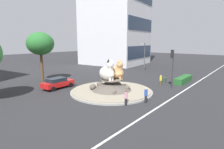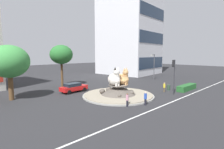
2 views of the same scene
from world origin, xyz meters
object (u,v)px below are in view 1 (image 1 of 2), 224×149
(cat_statue_white, at_px, (107,72))
(pedestrian_yellow_shirt, at_px, (161,80))
(cat_statue_calico, at_px, (117,72))
(sedan_on_far_lane, at_px, (58,83))
(traffic_light_mast, at_px, (172,60))
(streetlight_arm, at_px, (144,54))
(pedestrian_blue_shirt, at_px, (146,95))
(broadleaf_tree_behind_island, at_px, (40,44))
(pedestrian_pink_shirt, at_px, (126,97))
(litter_bin, at_px, (164,80))

(cat_statue_white, xyz_separation_m, pedestrian_yellow_shirt, (7.98, -3.41, -1.81))
(cat_statue_calico, relative_size, sedan_on_far_lane, 0.58)
(traffic_light_mast, xyz_separation_m, pedestrian_yellow_shirt, (0.73, 1.81, -3.02))
(streetlight_arm, distance_m, pedestrian_blue_shirt, 21.65)
(broadleaf_tree_behind_island, xyz_separation_m, sedan_on_far_lane, (-1.13, -5.65, -5.18))
(pedestrian_yellow_shirt, relative_size, pedestrian_blue_shirt, 0.95)
(pedestrian_yellow_shirt, xyz_separation_m, pedestrian_pink_shirt, (-10.24, -0.89, 0.04))
(pedestrian_pink_shirt, xyz_separation_m, litter_bin, (12.03, 1.07, -0.40))
(streetlight_arm, xyz_separation_m, pedestrian_blue_shirt, (-18.69, -10.58, -2.76))
(cat_statue_calico, relative_size, broadleaf_tree_behind_island, 0.33)
(cat_statue_white, relative_size, streetlight_arm, 0.45)
(broadleaf_tree_behind_island, relative_size, sedan_on_far_lane, 1.76)
(pedestrian_pink_shirt, bearing_deg, cat_statue_calico, 45.26)
(pedestrian_pink_shirt, xyz_separation_m, sedan_on_far_lane, (-0.18, 11.14, -0.08))
(cat_statue_calico, relative_size, pedestrian_blue_shirt, 1.59)
(traffic_light_mast, distance_m, streetlight_arm, 15.20)
(cat_statue_white, bearing_deg, litter_bin, 81.99)
(sedan_on_far_lane, height_order, litter_bin, sedan_on_far_lane)
(streetlight_arm, xyz_separation_m, sedan_on_far_lane, (-20.84, 1.73, -2.84))
(broadleaf_tree_behind_island, height_order, litter_bin, broadleaf_tree_behind_island)
(broadleaf_tree_behind_island, xyz_separation_m, litter_bin, (11.07, -15.72, -5.50))
(pedestrian_pink_shirt, relative_size, sedan_on_far_lane, 0.36)
(cat_statue_calico, bearing_deg, litter_bin, 64.31)
(broadleaf_tree_behind_island, relative_size, pedestrian_yellow_shirt, 5.04)
(pedestrian_pink_shirt, distance_m, litter_bin, 12.08)
(cat_statue_calico, height_order, pedestrian_yellow_shirt, cat_statue_calico)
(pedestrian_yellow_shirt, relative_size, litter_bin, 1.71)
(cat_statue_white, xyz_separation_m, traffic_light_mast, (7.25, -5.22, 1.21))
(traffic_light_mast, bearing_deg, cat_statue_white, 57.18)
(cat_statue_calico, height_order, sedan_on_far_lane, cat_statue_calico)
(cat_statue_calico, height_order, traffic_light_mast, traffic_light_mast)
(cat_statue_calico, height_order, streetlight_arm, streetlight_arm)
(cat_statue_calico, xyz_separation_m, traffic_light_mast, (5.78, -4.95, 1.27))
(pedestrian_blue_shirt, bearing_deg, sedan_on_far_lane, -66.77)
(pedestrian_yellow_shirt, distance_m, sedan_on_far_lane, 14.62)
(cat_statue_white, bearing_deg, pedestrian_yellow_shirt, 77.16)
(pedestrian_yellow_shirt, distance_m, pedestrian_pink_shirt, 10.28)
(cat_statue_calico, relative_size, traffic_light_mast, 0.49)
(litter_bin, bearing_deg, pedestrian_pink_shirt, -174.93)
(broadleaf_tree_behind_island, bearing_deg, litter_bin, -54.84)
(cat_statue_calico, bearing_deg, traffic_light_mast, 43.36)
(sedan_on_far_lane, relative_size, litter_bin, 4.90)
(traffic_light_mast, xyz_separation_m, pedestrian_blue_shirt, (-7.54, -0.25, -2.97))
(cat_statue_calico, relative_size, pedestrian_pink_shirt, 1.61)
(streetlight_arm, bearing_deg, traffic_light_mast, 25.72)
(cat_statue_calico, distance_m, sedan_on_far_lane, 8.31)
(litter_bin, bearing_deg, broadleaf_tree_behind_island, 125.16)
(cat_statue_calico, bearing_deg, sedan_on_far_lane, -157.23)
(pedestrian_yellow_shirt, bearing_deg, broadleaf_tree_behind_island, -119.13)
(cat_statue_white, distance_m, traffic_light_mast, 9.02)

